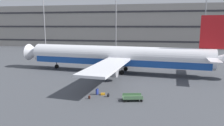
{
  "coord_description": "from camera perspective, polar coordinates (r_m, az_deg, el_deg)",
  "views": [
    {
      "loc": [
        12.66,
        -43.97,
        9.55
      ],
      "look_at": [
        5.92,
        -7.84,
        3.0
      ],
      "focal_mm": 34.02,
      "sensor_mm": 36.0,
      "label": 1
    }
  ],
  "objects": [
    {
      "name": "ground_plane",
      "position": [
        46.74,
        -5.38,
        -1.73
      ],
      "size": [
        600.0,
        600.0,
        0.0
      ],
      "primitive_type": "plane",
      "color": "#424449"
    },
    {
      "name": "terminal_structure",
      "position": [
        98.17,
        3.2,
        9.77
      ],
      "size": [
        128.15,
        18.43,
        18.0
      ],
      "color": "gray",
      "rests_on": "ground_plane"
    },
    {
      "name": "airliner",
      "position": [
        43.06,
        1.87,
        1.69
      ],
      "size": [
        43.26,
        35.06,
        11.29
      ],
      "color": "silver",
      "rests_on": "ground_plane"
    },
    {
      "name": "light_mast_far_left",
      "position": [
        94.89,
        -17.78,
        11.37
      ],
      "size": [
        1.8,
        0.5,
        21.46
      ],
      "color": "gray",
      "rests_on": "ground_plane"
    },
    {
      "name": "light_mast_left",
      "position": [
        84.98,
        1.07,
        12.34
      ],
      "size": [
        1.8,
        0.5,
        22.32
      ],
      "color": "gray",
      "rests_on": "ground_plane"
    },
    {
      "name": "light_mast_center_left",
      "position": [
        85.99,
        23.84,
        12.35
      ],
      "size": [
        1.8,
        0.5,
        24.87
      ],
      "color": "gray",
      "rests_on": "ground_plane"
    },
    {
      "name": "suitcase_scuffed",
      "position": [
        29.82,
        -2.46,
        -8.32
      ],
      "size": [
        0.71,
        0.55,
        0.26
      ],
      "color": "orange",
      "rests_on": "ground_plane"
    },
    {
      "name": "suitcase_upright",
      "position": [
        29.89,
        -4.01,
        -7.67
      ],
      "size": [
        0.36,
        0.43,
        0.97
      ],
      "color": "navy",
      "rests_on": "ground_plane"
    },
    {
      "name": "backpack_silver",
      "position": [
        28.98,
        -1.05,
        -8.62
      ],
      "size": [
        0.41,
        0.43,
        0.57
      ],
      "color": "black",
      "rests_on": "ground_plane"
    },
    {
      "name": "backpack_black",
      "position": [
        28.38,
        -6.11,
        -9.11
      ],
      "size": [
        0.34,
        0.27,
        0.54
      ],
      "color": "#592619",
      "rests_on": "ground_plane"
    },
    {
      "name": "baggage_cart",
      "position": [
        27.66,
        5.52,
        -9.21
      ],
      "size": [
        3.37,
        1.85,
        0.82
      ],
      "color": "#4C724C",
      "rests_on": "ground_plane"
    }
  ]
}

